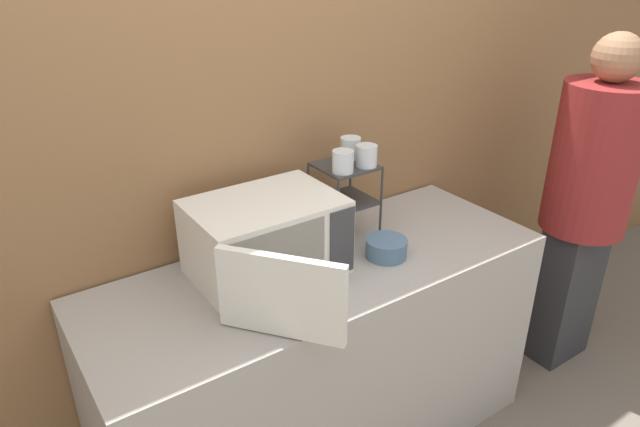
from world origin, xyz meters
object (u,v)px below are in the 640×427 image
dish_rack (345,185)px  person (587,194)px  glass_front_right (367,156)px  glass_front_left (343,162)px  microwave (267,240)px  glass_back_right (351,148)px  bowl (386,248)px

dish_rack → person: (1.17, -0.37, -0.20)m
glass_front_right → person: (1.11, -0.31, -0.33)m
dish_rack → glass_front_left: glass_front_left is taller
microwave → person: bearing=-9.5°
glass_back_right → glass_front_left: bearing=-137.5°
glass_front_right → bowl: glass_front_right is taller
glass_front_left → bowl: size_ratio=0.53×
person → glass_back_right: bearing=159.3°
glass_front_right → bowl: bearing=-100.0°
bowl → person: (1.15, -0.13, -0.01)m
glass_front_left → person: size_ratio=0.05×
microwave → dish_rack: 0.44m
microwave → glass_back_right: glass_back_right is taller
microwave → person: person is taller
dish_rack → glass_front_right: glass_front_right is taller
glass_back_right → person: 1.23m
glass_back_right → person: person is taller
glass_front_left → glass_back_right: size_ratio=1.00×
glass_front_left → bowl: (0.08, -0.18, -0.32)m
microwave → glass_front_left: glass_front_left is taller
bowl → person: bearing=-6.3°
glass_front_left → bowl: glass_front_left is taller
person → microwave: bearing=170.5°
glass_front_left → glass_back_right: same height
glass_front_left → bowl: 0.38m
glass_back_right → glass_front_right: same height
glass_front_right → glass_back_right: bearing=86.8°
glass_front_left → glass_front_right: bearing=-0.5°
glass_front_left → glass_front_right: 0.12m
glass_back_right → bowl: glass_back_right is taller
dish_rack → person: 1.25m
microwave → dish_rack: bearing=13.1°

